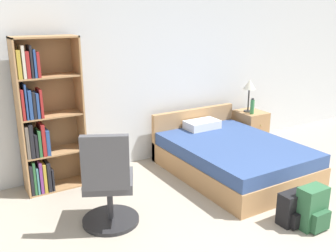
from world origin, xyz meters
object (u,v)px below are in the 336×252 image
object	(u,v)px
bookshelf	(42,121)
bed	(230,156)
backpack_green	(313,209)
backpack_black	(294,209)
nightstand	(250,129)
office_chair	(108,186)
table_lamp	(249,86)
water_bottle	(252,107)

from	to	relation	value
bookshelf	bed	bearing A→B (deg)	-18.69
bed	backpack_green	xyz separation A→B (m)	(-0.19, -1.49, -0.03)
bookshelf	backpack_black	distance (m)	2.96
nightstand	bookshelf	bearing A→B (deg)	178.54
bed	backpack_black	bearing A→B (deg)	-102.06
office_chair	table_lamp	world-z (taller)	table_lamp
nightstand	water_bottle	bearing A→B (deg)	-127.98
table_lamp	bookshelf	bearing A→B (deg)	178.89
table_lamp	backpack_black	xyz separation A→B (m)	(-1.22, -2.05, -0.82)
bookshelf	backpack_black	world-z (taller)	bookshelf
water_bottle	backpack_black	distance (m)	2.30
bed	backpack_black	world-z (taller)	bed
backpack_green	bookshelf	bearing A→B (deg)	132.44
office_chair	water_bottle	distance (m)	2.99
bookshelf	nightstand	bearing A→B (deg)	-1.46
bed	backpack_black	size ratio (longest dim) A/B	5.66
office_chair	backpack_green	size ratio (longest dim) A/B	2.38
backpack_green	water_bottle	bearing A→B (deg)	62.36
bed	table_lamp	xyz separation A→B (m)	(0.93, 0.70, 0.75)
table_lamp	nightstand	bearing A→B (deg)	-23.01
bed	backpack_green	size ratio (longest dim) A/B	4.44
bookshelf	backpack_green	xyz separation A→B (m)	(2.06, -2.25, -0.66)
nightstand	table_lamp	bearing A→B (deg)	156.99
bed	nightstand	distance (m)	1.19
bed	water_bottle	bearing A→B (deg)	32.25
water_bottle	backpack_green	xyz separation A→B (m)	(-1.08, -2.06, -0.48)
office_chair	nightstand	distance (m)	3.12
table_lamp	backpack_black	distance (m)	2.52
bookshelf	table_lamp	size ratio (longest dim) A/B	3.57
water_bottle	backpack_black	size ratio (longest dim) A/B	0.73
bed	nightstand	size ratio (longest dim) A/B	3.40
office_chair	nightstand	world-z (taller)	office_chair
bookshelf	table_lamp	xyz separation A→B (m)	(3.18, -0.06, 0.11)
nightstand	backpack_black	world-z (taller)	nightstand
bookshelf	bed	xyz separation A→B (m)	(2.25, -0.76, -0.63)
backpack_green	backpack_black	bearing A→B (deg)	124.54
bookshelf	backpack_green	distance (m)	3.12
nightstand	backpack_black	size ratio (longest dim) A/B	1.67
table_lamp	backpack_black	size ratio (longest dim) A/B	1.51
table_lamp	backpack_black	bearing A→B (deg)	-120.81
bed	office_chair	distance (m)	1.99
office_chair	backpack_green	xyz separation A→B (m)	(1.74, -1.06, -0.24)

